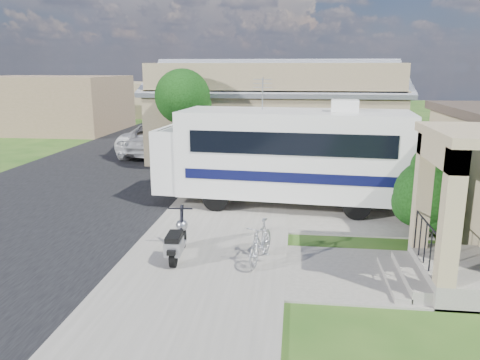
# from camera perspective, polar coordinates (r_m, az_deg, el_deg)

# --- Properties ---
(ground) EXTENTS (120.00, 120.00, 0.00)m
(ground) POSITION_cam_1_polar(r_m,az_deg,el_deg) (12.06, 0.94, -8.86)
(ground) COLOR #1C4512
(street_slab) EXTENTS (9.00, 80.00, 0.02)m
(street_slab) POSITION_cam_1_polar(r_m,az_deg,el_deg) (23.25, -15.07, 1.68)
(street_slab) COLOR black
(street_slab) RESTS_ON ground
(sidewalk_slab) EXTENTS (4.00, 80.00, 0.06)m
(sidewalk_slab) POSITION_cam_1_polar(r_m,az_deg,el_deg) (21.69, 1.08, 1.37)
(sidewalk_slab) COLOR slate
(sidewalk_slab) RESTS_ON ground
(driveway_slab) EXTENTS (7.00, 6.00, 0.05)m
(driveway_slab) POSITION_cam_1_polar(r_m,az_deg,el_deg) (16.25, 7.88, -2.93)
(driveway_slab) COLOR slate
(driveway_slab) RESTS_ON ground
(walk_slab) EXTENTS (4.00, 3.00, 0.05)m
(walk_slab) POSITION_cam_1_polar(r_m,az_deg,el_deg) (11.23, 16.07, -11.04)
(walk_slab) COLOR slate
(walk_slab) RESTS_ON ground
(warehouse) EXTENTS (12.50, 8.40, 5.04)m
(warehouse) POSITION_cam_1_polar(r_m,az_deg,el_deg) (25.22, 4.31, 7.56)
(warehouse) COLOR #7B6A4D
(warehouse) RESTS_ON ground
(distant_bldg_far) EXTENTS (10.00, 8.00, 4.00)m
(distant_bldg_far) POSITION_cam_1_polar(r_m,az_deg,el_deg) (37.83, -22.03, 8.62)
(distant_bldg_far) COLOR brown
(distant_bldg_far) RESTS_ON ground
(distant_bldg_near) EXTENTS (8.00, 7.00, 3.20)m
(distant_bldg_near) POSITION_cam_1_polar(r_m,az_deg,el_deg) (47.99, -12.94, 9.61)
(distant_bldg_near) COLOR #7B6A4D
(distant_bldg_near) RESTS_ON ground
(street_tree_a) EXTENTS (2.44, 2.40, 4.58)m
(street_tree_a) POSITION_cam_1_polar(r_m,az_deg,el_deg) (20.76, -6.69, 9.72)
(street_tree_a) COLOR #312315
(street_tree_a) RESTS_ON ground
(street_tree_b) EXTENTS (2.44, 2.40, 4.73)m
(street_tree_b) POSITION_cam_1_polar(r_m,az_deg,el_deg) (30.56, -2.26, 11.26)
(street_tree_b) COLOR #312315
(street_tree_b) RESTS_ON ground
(street_tree_c) EXTENTS (2.44, 2.40, 4.42)m
(street_tree_c) POSITION_cam_1_polar(r_m,az_deg,el_deg) (39.47, -0.14, 11.36)
(street_tree_c) COLOR #312315
(street_tree_c) RESTS_ON ground
(motorhome) EXTENTS (8.44, 3.22, 4.24)m
(motorhome) POSITION_cam_1_polar(r_m,az_deg,el_deg) (15.67, 5.37, 3.27)
(motorhome) COLOR silver
(motorhome) RESTS_ON ground
(shrub) EXTENTS (2.11, 2.01, 2.59)m
(shrub) POSITION_cam_1_polar(r_m,az_deg,el_deg) (13.73, 22.35, -1.29)
(shrub) COLOR #312315
(shrub) RESTS_ON ground
(scooter) EXTENTS (0.61, 1.74, 1.14)m
(scooter) POSITION_cam_1_polar(r_m,az_deg,el_deg) (11.49, -7.69, -7.42)
(scooter) COLOR black
(scooter) RESTS_ON ground
(bicycle) EXTENTS (0.83, 1.73, 1.00)m
(bicycle) POSITION_cam_1_polar(r_m,az_deg,el_deg) (11.25, 2.52, -7.81)
(bicycle) COLOR #96979D
(bicycle) RESTS_ON ground
(pickup_truck) EXTENTS (3.58, 6.73, 1.80)m
(pickup_truck) POSITION_cam_1_polar(r_m,az_deg,el_deg) (25.91, -9.26, 5.15)
(pickup_truck) COLOR silver
(pickup_truck) RESTS_ON ground
(van) EXTENTS (2.75, 6.56, 1.89)m
(van) POSITION_cam_1_polar(r_m,az_deg,el_deg) (31.96, -7.29, 6.86)
(van) COLOR silver
(van) RESTS_ON ground
(garden_hose) EXTENTS (0.34, 0.34, 0.15)m
(garden_hose) POSITION_cam_1_polar(r_m,az_deg,el_deg) (11.89, 18.87, -9.57)
(garden_hose) COLOR #146421
(garden_hose) RESTS_ON ground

